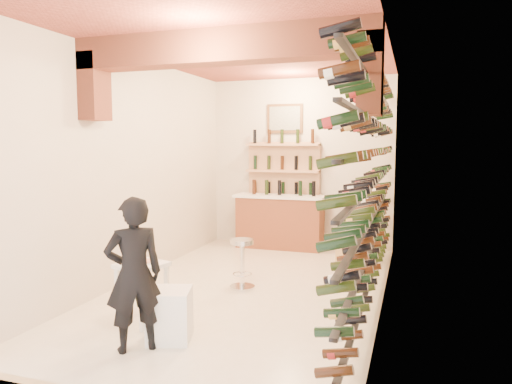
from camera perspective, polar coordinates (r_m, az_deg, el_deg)
ground at (r=6.58m, az=-0.84°, el=-11.59°), size 6.00×6.00×0.00m
room_shell at (r=6.04m, az=-1.69°, el=8.49°), size 3.52×6.02×3.21m
wine_rack at (r=5.97m, az=13.16°, el=1.63°), size 0.32×5.70×2.56m
back_counter at (r=9.02m, az=2.89°, el=-3.36°), size 1.70×0.62×1.29m
back_shelving at (r=9.17m, az=3.31°, el=0.80°), size 1.40×0.31×2.73m
tasting_table at (r=5.43m, az=-13.52°, el=-9.51°), size 0.56×0.56×0.81m
white_stool at (r=5.00m, az=-10.30°, el=-14.28°), size 0.52×0.52×0.52m
person at (r=4.69m, az=-14.43°, el=-9.53°), size 0.64×0.63×1.48m
chrome_barstool at (r=6.55m, az=-1.67°, el=-8.13°), size 0.35×0.35×0.67m
crate_lower at (r=8.22m, az=11.61°, el=-7.00°), size 0.56×0.40×0.32m
crate_upper at (r=8.16m, az=11.65°, el=-4.96°), size 0.47×0.33×0.27m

